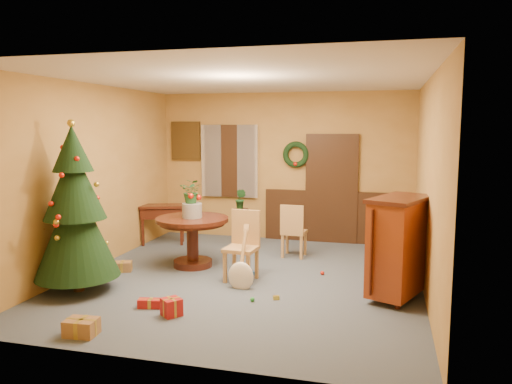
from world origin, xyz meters
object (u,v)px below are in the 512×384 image
(dining_table, at_px, (192,232))
(chair_near, at_px, (243,243))
(writing_desk, at_px, (163,215))
(sideboard, at_px, (399,244))
(christmas_tree, at_px, (75,211))

(dining_table, xyz_separation_m, chair_near, (0.97, -0.45, -0.01))
(writing_desk, distance_m, sideboard, 4.76)
(dining_table, distance_m, christmas_tree, 1.94)
(chair_near, height_order, writing_desk, chair_near)
(dining_table, relative_size, writing_desk, 1.23)
(christmas_tree, xyz_separation_m, sideboard, (4.22, 0.81, -0.39))
(dining_table, height_order, christmas_tree, christmas_tree)
(chair_near, relative_size, christmas_tree, 0.44)
(writing_desk, xyz_separation_m, sideboard, (4.30, -2.04, 0.15))
(writing_desk, relative_size, sideboard, 0.70)
(chair_near, bearing_deg, christmas_tree, -151.97)
(christmas_tree, relative_size, writing_desk, 2.48)
(dining_table, bearing_deg, sideboard, -12.83)
(christmas_tree, bearing_deg, sideboard, 10.88)
(dining_table, bearing_deg, christmas_tree, -124.71)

